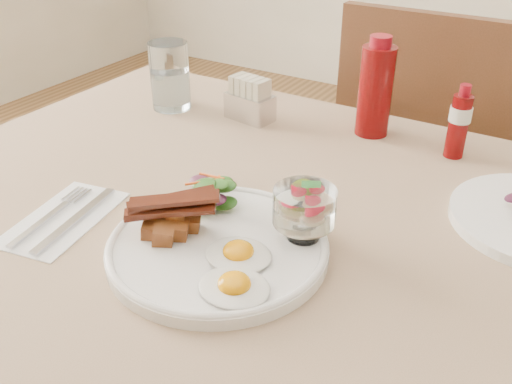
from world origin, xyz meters
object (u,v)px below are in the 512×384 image
object	(u,v)px
chair_far	(433,177)
ketchup_bottle	(376,89)
main_plate	(218,248)
sugar_caddy	(250,101)
table	(312,284)
water_glass	(170,80)
hot_sauce_bottle	(459,122)
fruit_cup	(305,207)

from	to	relation	value
chair_far	ketchup_bottle	distance (m)	0.45
main_plate	sugar_caddy	size ratio (longest dim) A/B	2.90
ketchup_bottle	sugar_caddy	distance (m)	0.24
sugar_caddy	ketchup_bottle	bearing A→B (deg)	23.89
table	water_glass	world-z (taller)	water_glass
table	sugar_caddy	bearing A→B (deg)	134.65
sugar_caddy	water_glass	size ratio (longest dim) A/B	0.74
main_plate	sugar_caddy	distance (m)	0.43
hot_sauce_bottle	sugar_caddy	bearing A→B (deg)	-173.32
ketchup_bottle	sugar_caddy	xyz separation A→B (m)	(-0.22, -0.06, -0.05)
fruit_cup	hot_sauce_bottle	bearing A→B (deg)	75.14
sugar_caddy	water_glass	distance (m)	0.17
fruit_cup	sugar_caddy	world-z (taller)	fruit_cup
fruit_cup	ketchup_bottle	world-z (taller)	ketchup_bottle
chair_far	fruit_cup	xyz separation A→B (m)	(0.00, -0.70, 0.29)
table	ketchup_bottle	bearing A→B (deg)	99.25
table	hot_sauce_bottle	size ratio (longest dim) A/B	10.61
hot_sauce_bottle	sugar_caddy	size ratio (longest dim) A/B	1.30
main_plate	chair_far	bearing A→B (deg)	83.70
table	hot_sauce_bottle	xyz separation A→B (m)	(0.10, 0.33, 0.15)
ketchup_bottle	hot_sauce_bottle	bearing A→B (deg)	-5.99
fruit_cup	hot_sauce_bottle	distance (m)	0.38
chair_far	table	bearing A→B (deg)	-90.00
main_plate	fruit_cup	world-z (taller)	fruit_cup
fruit_cup	sugar_caddy	size ratio (longest dim) A/B	0.83
table	hot_sauce_bottle	world-z (taller)	hot_sauce_bottle
hot_sauce_bottle	water_glass	xyz separation A→B (m)	(-0.54, -0.07, -0.00)
chair_far	ketchup_bottle	world-z (taller)	same
main_plate	sugar_caddy	world-z (taller)	sugar_caddy
chair_far	main_plate	bearing A→B (deg)	-96.30
fruit_cup	sugar_caddy	distance (m)	0.42
sugar_caddy	water_glass	bearing A→B (deg)	-160.96
main_plate	fruit_cup	xyz separation A→B (m)	(0.09, 0.07, 0.05)
hot_sauce_bottle	sugar_caddy	xyz separation A→B (m)	(-0.37, -0.04, -0.02)
fruit_cup	chair_far	bearing A→B (deg)	90.02
table	chair_far	world-z (taller)	chair_far
table	main_plate	distance (m)	0.17
table	sugar_caddy	xyz separation A→B (m)	(-0.28, 0.28, 0.12)
main_plate	ketchup_bottle	world-z (taller)	ketchup_bottle
sugar_caddy	main_plate	bearing A→B (deg)	-54.72
chair_far	hot_sauce_bottle	xyz separation A→B (m)	(0.10, -0.34, 0.29)
water_glass	ketchup_bottle	bearing A→B (deg)	13.02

